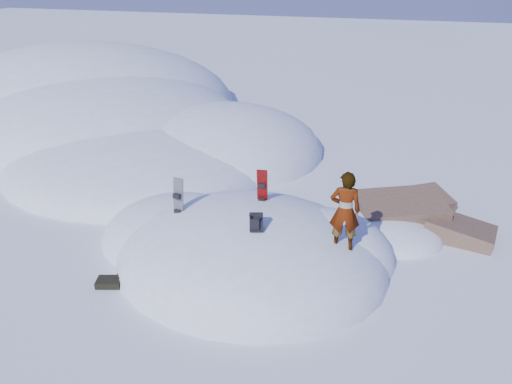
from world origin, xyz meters
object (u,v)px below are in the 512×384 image
(snowboard_dark, at_px, (178,205))
(backpack, at_px, (256,222))
(snowboard_red, at_px, (262,194))
(person, at_px, (345,211))

(snowboard_dark, height_order, backpack, snowboard_dark)
(snowboard_red, height_order, person, person)
(snowboard_red, xyz_separation_m, snowboard_dark, (-1.95, -0.91, -0.17))
(snowboard_red, xyz_separation_m, backpack, (0.30, -1.53, 0.02))
(snowboard_red, relative_size, snowboard_dark, 0.99)
(person, bearing_deg, snowboard_dark, -9.68)
(snowboard_red, height_order, snowboard_dark, snowboard_red)
(snowboard_red, bearing_deg, snowboard_dark, -162.68)
(snowboard_dark, distance_m, person, 4.22)
(person, bearing_deg, snowboard_red, -32.97)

